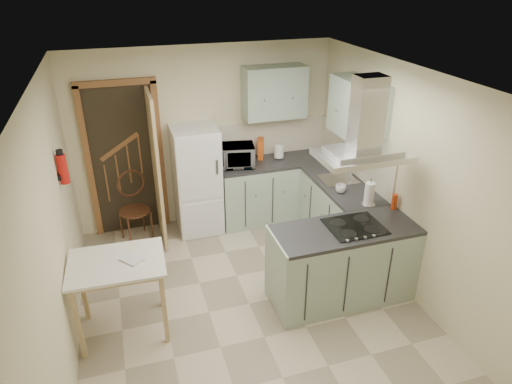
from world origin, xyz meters
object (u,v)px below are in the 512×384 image
object	(u,v)px
extractor_hood	(363,155)
microwave	(234,156)
fridge	(197,180)
bentwood_chair	(135,211)
drop_leaf_table	(122,297)
peninsula	(343,263)

from	to	relation	value
extractor_hood	microwave	bearing A→B (deg)	111.83
fridge	bentwood_chair	size ratio (longest dim) A/B	1.68
bentwood_chair	microwave	size ratio (longest dim) A/B	1.65
drop_leaf_table	bentwood_chair	world-z (taller)	bentwood_chair
drop_leaf_table	bentwood_chair	xyz separation A→B (m)	(0.25, 1.74, 0.02)
peninsula	drop_leaf_table	distance (m)	2.36
extractor_hood	microwave	size ratio (longest dim) A/B	1.66
peninsula	bentwood_chair	bearing A→B (deg)	137.52
bentwood_chair	extractor_hood	bearing A→B (deg)	-58.70
drop_leaf_table	microwave	world-z (taller)	microwave
fridge	microwave	distance (m)	0.61
peninsula	microwave	size ratio (longest dim) A/B	2.86
extractor_hood	drop_leaf_table	bearing A→B (deg)	175.76
fridge	extractor_hood	size ratio (longest dim) A/B	1.67
fridge	drop_leaf_table	bearing A→B (deg)	-122.05
peninsula	bentwood_chair	world-z (taller)	peninsula
extractor_hood	bentwood_chair	world-z (taller)	extractor_hood
fridge	extractor_hood	bearing A→B (deg)	-56.21
fridge	microwave	world-z (taller)	fridge
fridge	drop_leaf_table	world-z (taller)	fridge
fridge	drop_leaf_table	distance (m)	2.15
extractor_hood	drop_leaf_table	distance (m)	2.78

